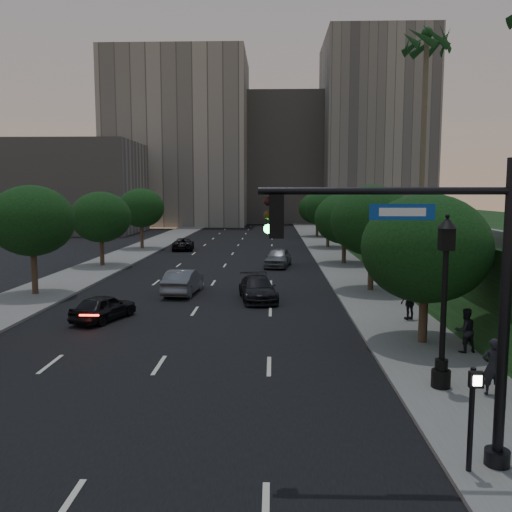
{
  "coord_description": "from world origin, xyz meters",
  "views": [
    {
      "loc": [
        4.12,
        -13.95,
        6.27
      ],
      "look_at": [
        3.41,
        8.7,
        3.6
      ],
      "focal_mm": 38.0,
      "sensor_mm": 36.0,
      "label": 1
    }
  ],
  "objects_px": {
    "street_lamp": "(444,310)",
    "sedan_near_right": "(258,289)",
    "sedan_mid_left": "(183,282)",
    "sedan_far_left": "(183,244)",
    "pedestrian_b": "(465,330)",
    "sedan_far_right": "(278,257)",
    "pedestrian_c": "(410,302)",
    "traffic_signal_mast": "(455,312)",
    "pedestrian_a": "(493,367)",
    "sedan_near_left": "(104,307)"
  },
  "relations": [
    {
      "from": "traffic_signal_mast",
      "to": "sedan_mid_left",
      "type": "xyz_separation_m",
      "value": [
        -9.52,
        21.16,
        -2.89
      ]
    },
    {
      "from": "traffic_signal_mast",
      "to": "sedan_far_left",
      "type": "height_order",
      "value": "traffic_signal_mast"
    },
    {
      "from": "sedan_mid_left",
      "to": "pedestrian_a",
      "type": "height_order",
      "value": "pedestrian_a"
    },
    {
      "from": "street_lamp",
      "to": "sedan_near_right",
      "type": "xyz_separation_m",
      "value": [
        -6.19,
        14.37,
        -1.94
      ]
    },
    {
      "from": "sedan_far_left",
      "to": "sedan_far_right",
      "type": "height_order",
      "value": "sedan_far_right"
    },
    {
      "from": "sedan_near_left",
      "to": "sedan_far_left",
      "type": "relative_size",
      "value": 0.81
    },
    {
      "from": "street_lamp",
      "to": "sedan_mid_left",
      "type": "height_order",
      "value": "street_lamp"
    },
    {
      "from": "sedan_mid_left",
      "to": "sedan_far_left",
      "type": "height_order",
      "value": "sedan_mid_left"
    },
    {
      "from": "traffic_signal_mast",
      "to": "pedestrian_b",
      "type": "distance_m",
      "value": 9.77
    },
    {
      "from": "pedestrian_a",
      "to": "pedestrian_c",
      "type": "distance_m",
      "value": 9.79
    },
    {
      "from": "pedestrian_b",
      "to": "sedan_far_right",
      "type": "bearing_deg",
      "value": -88.77
    },
    {
      "from": "sedan_near_right",
      "to": "pedestrian_c",
      "type": "bearing_deg",
      "value": -43.34
    },
    {
      "from": "sedan_near_left",
      "to": "pedestrian_c",
      "type": "bearing_deg",
      "value": -160.46
    },
    {
      "from": "traffic_signal_mast",
      "to": "sedan_mid_left",
      "type": "distance_m",
      "value": 23.38
    },
    {
      "from": "sedan_near_right",
      "to": "pedestrian_a",
      "type": "height_order",
      "value": "pedestrian_a"
    },
    {
      "from": "sedan_mid_left",
      "to": "pedestrian_a",
      "type": "bearing_deg",
      "value": 130.62
    },
    {
      "from": "sedan_near_right",
      "to": "pedestrian_a",
      "type": "distance_m",
      "value": 16.77
    },
    {
      "from": "sedan_near_left",
      "to": "pedestrian_c",
      "type": "relative_size",
      "value": 2.27
    },
    {
      "from": "pedestrian_c",
      "to": "pedestrian_b",
      "type": "bearing_deg",
      "value": 76.31
    },
    {
      "from": "sedan_mid_left",
      "to": "sedan_far_right",
      "type": "xyz_separation_m",
      "value": [
        5.98,
        12.42,
        0.03
      ]
    },
    {
      "from": "sedan_far_right",
      "to": "pedestrian_b",
      "type": "distance_m",
      "value": 25.77
    },
    {
      "from": "sedan_far_left",
      "to": "sedan_far_right",
      "type": "distance_m",
      "value": 16.62
    },
    {
      "from": "sedan_near_right",
      "to": "street_lamp",
      "type": "bearing_deg",
      "value": -75.33
    },
    {
      "from": "sedan_mid_left",
      "to": "pedestrian_b",
      "type": "height_order",
      "value": "pedestrian_b"
    },
    {
      "from": "sedan_far_left",
      "to": "sedan_near_right",
      "type": "relative_size",
      "value": 1.0
    },
    {
      "from": "sedan_mid_left",
      "to": "traffic_signal_mast",
      "type": "bearing_deg",
      "value": 118.91
    },
    {
      "from": "street_lamp",
      "to": "sedan_far_right",
      "type": "distance_m",
      "value": 29.11
    },
    {
      "from": "sedan_far_left",
      "to": "pedestrian_b",
      "type": "xyz_separation_m",
      "value": [
        17.17,
        -37.92,
        0.34
      ]
    },
    {
      "from": "sedan_far_left",
      "to": "pedestrian_b",
      "type": "relative_size",
      "value": 2.79
    },
    {
      "from": "street_lamp",
      "to": "sedan_mid_left",
      "type": "distance_m",
      "value": 19.61
    },
    {
      "from": "traffic_signal_mast",
      "to": "pedestrian_b",
      "type": "bearing_deg",
      "value": 68.75
    },
    {
      "from": "sedan_near_right",
      "to": "pedestrian_b",
      "type": "height_order",
      "value": "pedestrian_b"
    },
    {
      "from": "street_lamp",
      "to": "sedan_far_right",
      "type": "xyz_separation_m",
      "value": [
        -4.88,
        28.64,
        -1.82
      ]
    },
    {
      "from": "sedan_mid_left",
      "to": "sedan_near_right",
      "type": "relative_size",
      "value": 0.99
    },
    {
      "from": "sedan_far_left",
      "to": "traffic_signal_mast",
      "type": "bearing_deg",
      "value": 100.25
    },
    {
      "from": "sedan_near_right",
      "to": "traffic_signal_mast",
      "type": "bearing_deg",
      "value": -84.52
    },
    {
      "from": "sedan_far_left",
      "to": "sedan_near_right",
      "type": "distance_m",
      "value": 28.79
    },
    {
      "from": "traffic_signal_mast",
      "to": "sedan_near_left",
      "type": "xyz_separation_m",
      "value": [
        -12.28,
        14.06,
        -3.02
      ]
    },
    {
      "from": "traffic_signal_mast",
      "to": "sedan_near_right",
      "type": "xyz_separation_m",
      "value": [
        -4.86,
        19.3,
        -2.98
      ]
    },
    {
      "from": "street_lamp",
      "to": "sedan_far_right",
      "type": "bearing_deg",
      "value": 99.67
    },
    {
      "from": "sedan_mid_left",
      "to": "sedan_far_right",
      "type": "height_order",
      "value": "sedan_far_right"
    },
    {
      "from": "pedestrian_b",
      "to": "pedestrian_c",
      "type": "xyz_separation_m",
      "value": [
        -0.77,
        5.35,
        -0.01
      ]
    },
    {
      "from": "sedan_near_left",
      "to": "sedan_mid_left",
      "type": "xyz_separation_m",
      "value": [
        2.76,
        7.1,
        0.12
      ]
    },
    {
      "from": "sedan_near_left",
      "to": "sedan_far_right",
      "type": "bearing_deg",
      "value": -94.79
    },
    {
      "from": "pedestrian_b",
      "to": "pedestrian_a",
      "type": "bearing_deg",
      "value": 66.28
    },
    {
      "from": "traffic_signal_mast",
      "to": "pedestrian_a",
      "type": "bearing_deg",
      "value": 58.18
    },
    {
      "from": "sedan_mid_left",
      "to": "pedestrian_c",
      "type": "relative_size",
      "value": 2.78
    },
    {
      "from": "sedan_near_left",
      "to": "pedestrian_b",
      "type": "bearing_deg",
      "value": -179.32
    },
    {
      "from": "pedestrian_b",
      "to": "sedan_far_left",
      "type": "bearing_deg",
      "value": -80.06
    },
    {
      "from": "sedan_near_right",
      "to": "pedestrian_b",
      "type": "bearing_deg",
      "value": -60.53
    }
  ]
}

